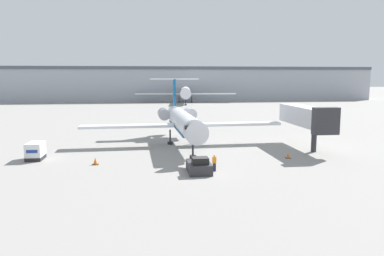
% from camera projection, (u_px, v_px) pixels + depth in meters
% --- Properties ---
extents(ground_plane, '(600.00, 600.00, 0.00)m').
position_uv_depth(ground_plane, '(203.00, 173.00, 38.83)').
color(ground_plane, gray).
extents(terminal_building, '(180.00, 16.80, 13.96)m').
position_uv_depth(terminal_building, '(158.00, 84.00, 155.76)').
color(terminal_building, '#9EA3AD').
rests_on(terminal_building, ground).
extents(airplane_main, '(29.42, 24.37, 9.63)m').
position_uv_depth(airplane_main, '(182.00, 120.00, 54.79)').
color(airplane_main, silver).
rests_on(airplane_main, ground).
extents(pushback_tug, '(2.36, 3.78, 1.78)m').
position_uv_depth(pushback_tug, '(199.00, 166.00, 39.10)').
color(pushback_tug, '#2D2D33').
rests_on(pushback_tug, ground).
extents(luggage_cart, '(1.81, 2.86, 2.08)m').
position_uv_depth(luggage_cart, '(35.00, 151.00, 45.18)').
color(luggage_cart, '#232326').
rests_on(luggage_cart, ground).
extents(worker_near_tug, '(0.40, 0.26, 1.83)m').
position_uv_depth(worker_near_tug, '(214.00, 162.00, 39.58)').
color(worker_near_tug, '#232838').
rests_on(worker_near_tug, ground).
extents(traffic_cone_left, '(0.69, 0.69, 0.83)m').
position_uv_depth(traffic_cone_left, '(95.00, 161.00, 42.63)').
color(traffic_cone_left, black).
rests_on(traffic_cone_left, ground).
extents(traffic_cone_right, '(0.60, 0.60, 0.71)m').
position_uv_depth(traffic_cone_right, '(288.00, 155.00, 46.04)').
color(traffic_cone_right, black).
rests_on(traffic_cone_right, ground).
extents(airplane_parked_far_left, '(38.81, 35.27, 11.19)m').
position_uv_depth(airplane_parked_far_left, '(185.00, 92.00, 143.26)').
color(airplane_parked_far_left, silver).
rests_on(airplane_parked_far_left, ground).
extents(jet_bridge, '(3.20, 13.10, 6.19)m').
position_uv_depth(jet_bridge, '(306.00, 117.00, 51.88)').
color(jet_bridge, '#2D2D33').
rests_on(jet_bridge, ground).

